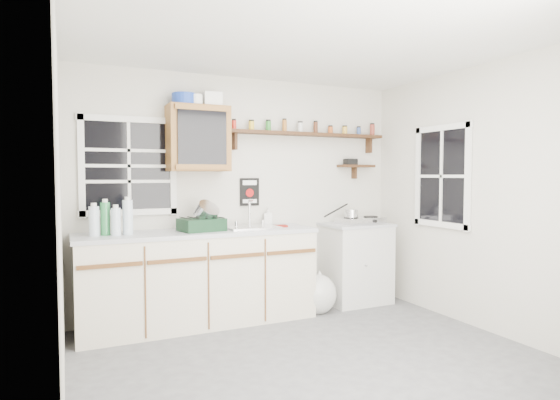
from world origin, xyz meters
The scene contains 18 objects.
room centered at (0.00, 0.00, 1.25)m, with size 3.64×3.24×2.54m.
main_cabinet centered at (-0.58, 1.30, 0.46)m, with size 2.31×0.63×0.92m.
right_cabinet centered at (1.25, 1.32, 0.46)m, with size 0.73×0.57×0.91m.
sink centered at (-0.05, 1.30, 0.93)m, with size 0.52×0.44×0.29m.
upper_cabinet centered at (-0.55, 1.44, 1.82)m, with size 0.60×0.32×0.65m.
upper_cabinet_clutter centered at (-0.58, 1.44, 2.21)m, with size 0.49×0.24×0.14m.
spice_shelf centered at (0.73, 1.51, 1.93)m, with size 1.91×0.18×0.35m.
secondary_shelf centered at (1.36, 1.52, 1.58)m, with size 0.45×0.16×0.24m.
warning_sign centered at (0.05, 1.59, 1.28)m, with size 0.22×0.02×0.30m.
window_back centered at (-1.20, 1.59, 1.55)m, with size 0.93×0.03×0.98m.
window_right centered at (1.79, 0.55, 1.45)m, with size 0.03×0.78×1.08m.
water_bottles centered at (-1.39, 1.29, 1.07)m, with size 0.38×0.15×0.35m.
dish_rack centered at (-0.56, 1.28, 1.02)m, with size 0.45×0.37×0.30m.
soap_bottle centered at (0.24, 1.52, 1.02)m, with size 0.09×0.09×0.19m, color white.
rag centered at (0.28, 1.27, 0.93)m, with size 0.13×0.11×0.02m, color maroon.
hotplate centered at (1.31, 1.31, 0.95)m, with size 0.56×0.34×0.08m.
saucepan centered at (1.17, 1.31, 1.03)m, with size 0.38×0.17×0.16m.
trash_bag centered at (0.65, 1.14, 0.20)m, with size 0.41×0.37×0.47m.
Camera 1 is at (-1.78, -3.14, 1.46)m, focal length 30.00 mm.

